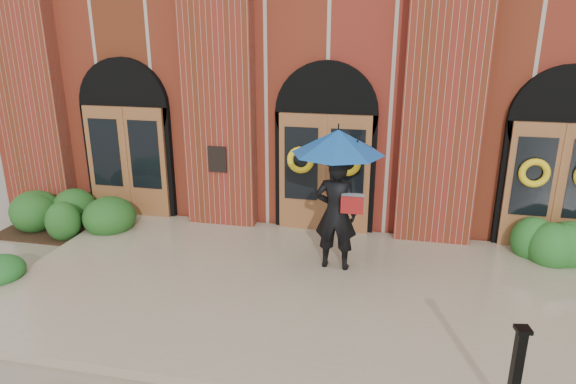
# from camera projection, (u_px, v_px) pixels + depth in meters

# --- Properties ---
(ground) EXTENTS (90.00, 90.00, 0.00)m
(ground) POSITION_uv_depth(u_px,v_px,m) (298.00, 298.00, 8.62)
(ground) COLOR gray
(ground) RESTS_ON ground
(landing) EXTENTS (10.00, 5.30, 0.15)m
(landing) POSITION_uv_depth(u_px,v_px,m) (300.00, 290.00, 8.73)
(landing) COLOR tan
(landing) RESTS_ON ground
(church_building) EXTENTS (16.20, 12.53, 7.00)m
(church_building) POSITION_uv_depth(u_px,v_px,m) (355.00, 53.00, 15.66)
(church_building) COLOR maroon
(church_building) RESTS_ON ground
(man_with_umbrella) EXTENTS (1.67, 1.67, 2.54)m
(man_with_umbrella) POSITION_uv_depth(u_px,v_px,m) (337.00, 173.00, 8.84)
(man_with_umbrella) COLOR black
(man_with_umbrella) RESTS_ON landing
(metal_post) EXTENTS (0.18, 0.18, 1.18)m
(metal_post) POSITION_uv_depth(u_px,v_px,m) (516.00, 372.00, 5.61)
(metal_post) COLOR black
(metal_post) RESTS_ON landing
(hedge_wall_left) EXTENTS (3.09, 1.24, 0.79)m
(hedge_wall_left) POSITION_uv_depth(u_px,v_px,m) (77.00, 216.00, 11.16)
(hedge_wall_left) COLOR #1E4C19
(hedge_wall_left) RESTS_ON ground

